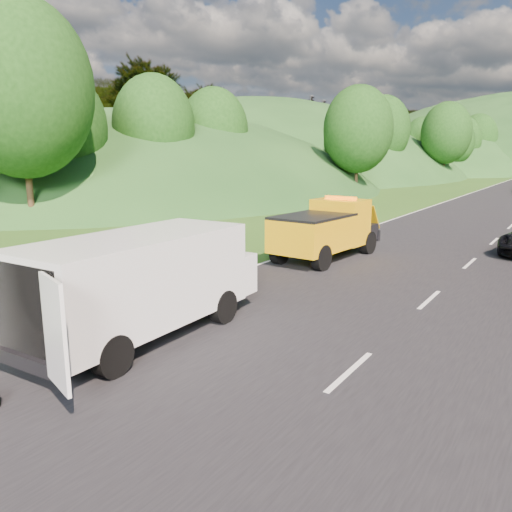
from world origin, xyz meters
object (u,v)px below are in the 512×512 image
Objects in this scene: white_van at (143,280)px; worker at (107,367)px; tow_truck at (327,229)px; suitcase at (185,279)px; woman at (202,296)px; child at (229,307)px.

white_van is 2.28m from worker.
tow_truck is 0.84× the size of white_van.
suitcase is at bearing 112.00° from worker.
woman is (-0.78, -7.18, -1.24)m from tow_truck.
tow_truck is 7.33m from woman.
child is at bearing -20.58° from suitcase.
woman reaches higher than child.
woman is 1.30m from suitcase.
suitcase is at bearing 117.64° from white_van.
child is (1.36, -0.41, 0.00)m from woman.
white_van is 12.95× the size of suitcase.
white_van is at bearing -60.41° from suitcase.
white_van is 4.71m from suitcase.
white_van is at bearing -52.85° from child.
woman is 0.95× the size of worker.
worker is at bearing -157.36° from woman.
tow_truck reaches higher than child.
tow_truck is at bearing 89.55° from worker.
worker is at bearing -72.72° from white_van.
white_van is 6.81× the size of child.
worker is at bearing -81.75° from tow_truck.
worker is 2.95× the size of suitcase.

